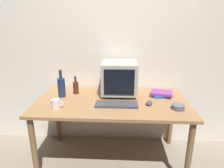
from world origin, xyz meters
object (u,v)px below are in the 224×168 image
object	(u,v)px
crt_monitor	(119,78)
computer_mouse	(149,103)
bottle_short	(76,87)
bottle_tall	(61,87)
cd_spindle	(178,107)
keyboard	(117,104)
mug	(56,104)
book_stack	(161,94)

from	to	relation	value
crt_monitor	computer_mouse	size ratio (longest dim) A/B	3.92
bottle_short	bottle_tall	bearing A→B (deg)	-142.42
crt_monitor	bottle_tall	world-z (taller)	crt_monitor
bottle_tall	computer_mouse	bearing A→B (deg)	-10.37
bottle_tall	cd_spindle	size ratio (longest dim) A/B	2.54
crt_monitor	keyboard	distance (m)	0.37
keyboard	cd_spindle	size ratio (longest dim) A/B	3.50
crt_monitor	cd_spindle	size ratio (longest dim) A/B	3.27
bottle_short	cd_spindle	bearing A→B (deg)	-18.91
mug	bottle_tall	bearing A→B (deg)	95.62
keyboard	mug	world-z (taller)	mug
bottle_short	book_stack	distance (m)	0.96
keyboard	computer_mouse	xyz separation A→B (m)	(0.32, 0.04, 0.01)
computer_mouse	bottle_tall	size ratio (longest dim) A/B	0.33
crt_monitor	keyboard	world-z (taller)	crt_monitor
computer_mouse	bottle_tall	bearing A→B (deg)	-171.48
cd_spindle	book_stack	bearing A→B (deg)	106.73
bottle_tall	bottle_short	bearing A→B (deg)	37.58
computer_mouse	cd_spindle	distance (m)	0.27
crt_monitor	bottle_tall	distance (m)	0.64
keyboard	crt_monitor	bearing A→B (deg)	86.44
keyboard	book_stack	xyz separation A→B (m)	(0.48, 0.28, 0.02)
computer_mouse	bottle_tall	distance (m)	0.95
computer_mouse	cd_spindle	bearing A→B (deg)	-0.33
crt_monitor	bottle_short	xyz separation A→B (m)	(-0.49, -0.01, -0.12)
keyboard	cd_spindle	distance (m)	0.59
crt_monitor	bottle_tall	xyz separation A→B (m)	(-0.62, -0.11, -0.08)
crt_monitor	computer_mouse	bearing A→B (deg)	-42.84
mug	computer_mouse	bearing A→B (deg)	8.48
keyboard	mug	xyz separation A→B (m)	(-0.57, -0.10, 0.03)
bottle_tall	cd_spindle	bearing A→B (deg)	-12.35
crt_monitor	computer_mouse	distance (m)	0.45
keyboard	book_stack	world-z (taller)	book_stack
computer_mouse	bottle_short	distance (m)	0.84
crt_monitor	bottle_tall	size ratio (longest dim) A/B	1.29
book_stack	cd_spindle	world-z (taller)	book_stack
bottle_tall	book_stack	size ratio (longest dim) A/B	1.19
book_stack	cd_spindle	distance (m)	0.34
crt_monitor	cd_spindle	bearing A→B (deg)	-33.51
bottle_short	mug	distance (m)	0.42
crt_monitor	cd_spindle	xyz separation A→B (m)	(0.56, -0.37, -0.17)
crt_monitor	mug	world-z (taller)	crt_monitor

